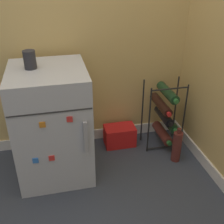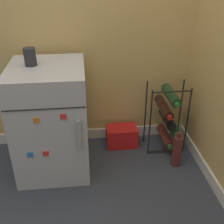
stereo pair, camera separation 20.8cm
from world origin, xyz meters
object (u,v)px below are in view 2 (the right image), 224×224
Objects in this scene: wine_rack at (167,117)px; soda_box at (122,136)px; fridge_top_cup at (30,57)px; loose_bottle_floor at (177,151)px; mini_fridge at (52,120)px.

wine_rack is 2.24× the size of soda_box.
fridge_top_cup is at bearing -165.27° from soda_box.
loose_bottle_floor is at bearing -39.19° from soda_box.
wine_rack is at bearing -11.27° from soda_box.
fridge_top_cup is 1.24m from loose_bottle_floor.
mini_fridge is at bearing -159.72° from soda_box.
mini_fridge is 6.86× the size of fridge_top_cup.
mini_fridge is 0.90m from wine_rack.
wine_rack is 1.13m from fridge_top_cup.
mini_fridge reaches higher than soda_box.
mini_fridge is 1.39× the size of wine_rack.
loose_bottle_floor is (0.91, -0.11, -0.27)m from mini_fridge.
wine_rack is at bearing 5.46° from fridge_top_cup.
soda_box is 1.00m from fridge_top_cup.
mini_fridge is 2.72× the size of loose_bottle_floor.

